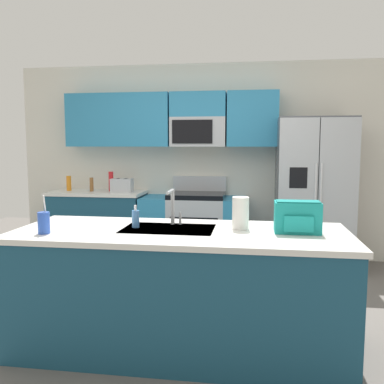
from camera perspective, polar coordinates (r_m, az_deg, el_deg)
name	(u,v)px	position (r m, az deg, el deg)	size (l,w,h in m)	color
ground_plane	(178,316)	(3.89, -1.90, -16.57)	(9.00, 9.00, 0.00)	#66605B
kitchen_wall_unit	(195,149)	(5.66, 0.39, 5.97)	(5.20, 0.43, 2.60)	silver
back_counter	(98,224)	(5.81, -12.75, -4.31)	(1.27, 0.63, 0.90)	navy
range_oven	(194,227)	(5.48, 0.29, -4.88)	(1.36, 0.61, 1.10)	#B7BABF
refrigerator	(313,194)	(5.34, 16.28, -0.22)	(0.90, 0.76, 1.85)	#4C4F54
island_counter	(180,289)	(3.18, -1.59, -13.15)	(2.44, 0.94, 0.90)	navy
toaster	(122,185)	(5.57, -9.57, 0.90)	(0.28, 0.16, 0.18)	#B7BABF
pepper_mill	(92,184)	(5.76, -13.59, 1.01)	(0.05, 0.05, 0.18)	brown
bottle_orange	(69,183)	(5.93, -16.51, 1.15)	(0.06, 0.06, 0.20)	orange
bottle_red	(111,181)	(5.71, -11.03, 1.43)	(0.06, 0.06, 0.27)	red
sink_faucet	(173,204)	(3.24, -2.67, -1.61)	(0.08, 0.21, 0.28)	#B7BABF
drink_cup_blue	(44,223)	(3.12, -19.64, -3.97)	(0.08, 0.08, 0.27)	blue
soap_dispenser	(136,218)	(3.18, -7.74, -3.62)	(0.06, 0.06, 0.17)	#4C8CD8
paper_towel_roll	(241,213)	(3.10, 6.66, -2.89)	(0.12, 0.12, 0.24)	white
backpack	(297,216)	(3.06, 14.24, -3.24)	(0.32, 0.22, 0.23)	teal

